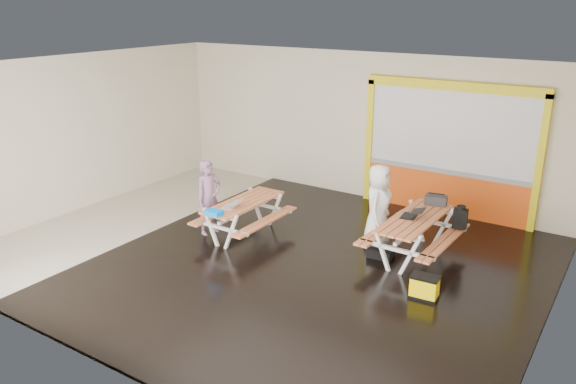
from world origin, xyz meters
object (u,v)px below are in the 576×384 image
Objects in this scene: picnic_table_left at (244,210)px; picnic_table_right at (415,227)px; toolbox at (436,200)px; backpack at (460,217)px; person_left at (209,198)px; laptop_left at (232,205)px; laptop_right at (412,214)px; blue_pouch at (214,213)px; person_right at (378,206)px; fluke_bag at (424,287)px; dark_case at (381,253)px.

picnic_table_right reaches higher than picnic_table_left.
picnic_table_left is 4.43× the size of toolbox.
backpack is (3.91, 1.52, 0.18)m from picnic_table_left.
picnic_table_right is 4.11m from person_left.
picnic_table_right is 3.50m from laptop_left.
laptop_left is 3.44m from laptop_right.
person_left reaches higher than laptop_right.
picnic_table_right is 6.85× the size of blue_pouch.
laptop_right is at bearing -109.84° from person_right.
laptop_left is at bearing -85.65° from person_left.
person_left is 4.70m from fluke_bag.
laptop_right is 1.01× the size of backpack.
laptop_left reaches higher than fluke_bag.
fluke_bag is at bearing 5.92° from blue_pouch.
blue_pouch is (-0.01, -0.90, 0.23)m from picnic_table_left.
backpack is at bearing 42.75° from laptop_right.
blue_pouch is at bearing -174.08° from fluke_bag.
picnic_table_right reaches higher than dark_case.
dark_case is at bearing -156.13° from person_right.
person_left is 3.56× the size of toolbox.
picnic_table_left is 4.42× the size of backpack.
laptop_left is 0.93× the size of fluke_bag.
person_left is at bearing -158.44° from backpack.
backpack is 0.97× the size of dark_case.
picnic_table_right is at bearing 21.75° from laptop_left.
toolbox reaches higher than laptop_left.
laptop_left reaches higher than picnic_table_right.
toolbox is at bearing 27.68° from picnic_table_left.
fluke_bag is (0.73, -1.38, -0.40)m from picnic_table_right.
blue_pouch is at bearing 117.58° from person_right.
picnic_table_right is 4.72× the size of dark_case.
person_right reaches higher than dark_case.
picnic_table_right is at bearing -95.48° from toolbox.
toolbox is 0.97× the size of dark_case.
laptop_left is (-2.46, -1.40, -0.05)m from person_right.
laptop_left is (0.68, -0.12, 0.02)m from person_left.
backpack reaches higher than blue_pouch.
backpack is (3.89, 1.92, -0.06)m from laptop_left.
laptop_left is at bearing 178.73° from fluke_bag.
dark_case is at bearing 11.30° from picnic_table_left.
backpack is (0.64, 0.63, 0.13)m from picnic_table_right.
person_left reaches higher than laptop_left.
laptop_right is at bearing -137.25° from backpack.
picnic_table_right is 0.91m from backpack.
picnic_table_left is 0.91× the size of picnic_table_right.
laptop_right is at bearing 120.12° from fluke_bag.
picnic_table_left is 4.14× the size of fluke_bag.
dark_case is 1.61m from fluke_bag.
backpack is 0.94× the size of fluke_bag.
person_right is 3.13m from blue_pouch.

